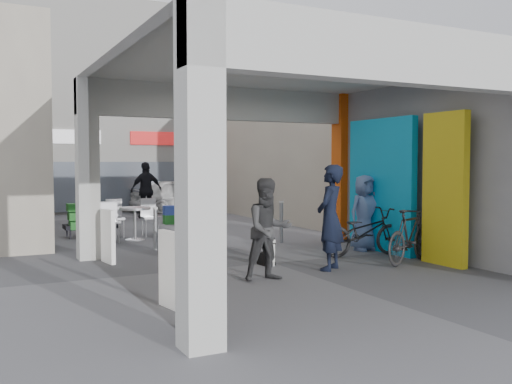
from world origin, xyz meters
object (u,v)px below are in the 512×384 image
man_back_turned (269,229)px  bicycle_rear (410,236)px  border_collie (268,252)px  white_van (180,195)px  man_crates (146,190)px  man_with_dog (330,217)px  produce_stand (90,223)px  man_elderly (365,213)px  cafe_set (127,225)px  bicycle_front (363,232)px

man_back_turned → bicycle_rear: (3.09, 0.18, -0.31)m
border_collie → white_van: size_ratio=0.16×
man_crates → border_collie: bearing=77.9°
border_collie → man_with_dog: man_with_dog is taller
produce_stand → man_back_turned: (1.52, -6.78, 0.48)m
border_collie → white_van: bearing=73.1°
man_elderly → man_crates: man_crates is taller
produce_stand → border_collie: 6.01m
man_with_dog → man_back_turned: man_with_dog is taller
produce_stand → cafe_set: bearing=-57.3°
cafe_set → white_van: bearing=61.4°
border_collie → man_elderly: bearing=8.2°
man_with_dog → man_back_turned: bearing=-26.0°
bicycle_rear → produce_stand: bearing=12.1°
man_with_dog → white_van: 12.65m
man_with_dog → bicycle_rear: man_with_dog is taller
white_van → bicycle_rear: bearing=177.7°
cafe_set → man_elderly: 5.82m
produce_stand → man_crates: size_ratio=0.67×
cafe_set → man_back_turned: 5.99m
white_van → border_collie: bearing=165.7°
white_van → bicycle_front: bearing=176.3°
man_elderly → bicycle_rear: (-0.20, -1.62, -0.30)m
man_elderly → white_van: man_elderly is taller
man_back_turned → bicycle_front: 3.07m
man_with_dog → man_crates: (-0.30, 10.46, 0.03)m
produce_stand → bicycle_rear: bearing=-62.3°
bicycle_front → bicycle_rear: 1.07m
cafe_set → man_elderly: size_ratio=0.98×
bicycle_rear → border_collie: bearing=45.8°
man_elderly → bicycle_rear: bearing=-101.4°
produce_stand → bicycle_front: 7.05m
border_collie → man_back_turned: bearing=-123.2°
man_back_turned → bicycle_rear: 3.11m
bicycle_rear → man_crates: bearing=-12.0°
cafe_set → produce_stand: 1.12m
cafe_set → man_elderly: man_elderly is taller
bicycle_rear → man_elderly: bearing=-29.9°
cafe_set → man_back_turned: man_back_turned is taller
cafe_set → bicycle_rear: size_ratio=0.93×
bicycle_front → white_van: 11.63m
man_back_turned → man_crates: size_ratio=0.86×
man_with_dog → white_van: size_ratio=0.50×
border_collie → white_van: white_van is taller
man_elderly → man_crates: 9.21m
man_crates → bicycle_rear: man_crates is taller
man_with_dog → white_van: (1.60, 12.55, -0.29)m
produce_stand → white_van: (4.50, 6.06, 0.30)m
produce_stand → white_van: size_ratio=0.34×
border_collie → bicycle_rear: bearing=-26.8°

